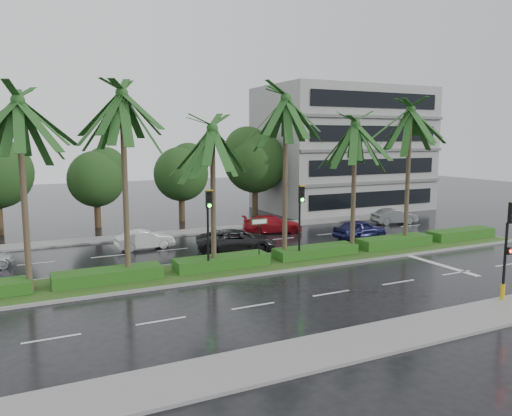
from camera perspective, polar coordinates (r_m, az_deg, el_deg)
name	(u,v)px	position (r m, az deg, el deg)	size (l,w,h in m)	color
ground	(279,268)	(27.68, 2.68, -6.87)	(120.00, 120.00, 0.00)	black
near_sidewalk	(412,331)	(19.77, 17.41, -13.25)	(40.00, 2.40, 0.12)	gray
far_sidewalk	(204,231)	(38.37, -5.95, -2.61)	(40.00, 2.00, 0.12)	gray
median	(271,263)	(28.51, 1.71, -6.26)	(36.00, 4.00, 0.15)	gray
hedge	(271,256)	(28.42, 1.72, -5.53)	(35.20, 1.40, 0.60)	#194D16
lane_markings	(330,264)	(28.87, 8.42, -6.31)	(34.00, 13.06, 0.01)	silver
palm_row	(251,122)	(27.10, -0.61, 9.80)	(26.30, 4.20, 9.96)	#453328
signal_near	(508,246)	(23.98, 26.83, -3.93)	(0.34, 0.45, 4.36)	black
signal_median_left	(208,219)	(25.68, -5.45, -1.23)	(0.34, 0.42, 4.36)	black
signal_median_right	(301,212)	(28.06, 5.12, -0.44)	(0.34, 0.42, 4.36)	black
street_sign	(259,230)	(27.17, 0.37, -2.55)	(0.95, 0.09, 2.60)	black
bg_trees	(189,166)	(43.30, -7.70, 4.83)	(33.13, 5.64, 8.15)	#3B291A
building	(342,149)	(51.10, 9.84, 6.66)	(16.00, 10.00, 12.00)	gray
car_white	(145,240)	(32.98, -12.59, -3.54)	(3.71, 1.29, 1.22)	silver
car_darkgrey	(236,241)	(31.47, -2.28, -3.74)	(5.04, 2.32, 1.40)	black
car_red	(272,224)	(37.66, 1.89, -1.85)	(4.51, 1.84, 1.31)	maroon
car_blue	(360,229)	(36.12, 11.79, -2.39)	(4.06, 1.63, 1.38)	#171A47
car_grey	(394,216)	(43.08, 15.52, -0.92)	(3.82, 1.33, 1.26)	slate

